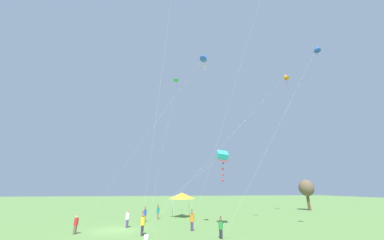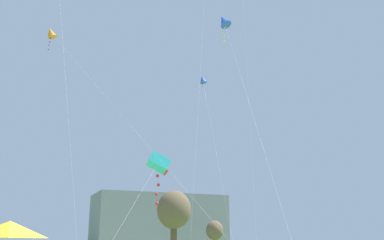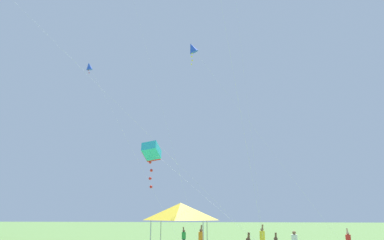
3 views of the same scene
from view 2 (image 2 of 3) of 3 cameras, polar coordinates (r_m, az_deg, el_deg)
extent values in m
cube|color=slate|center=(88.87, -4.47, -13.76)|extent=(25.87, 12.09, 11.68)
ellipsoid|color=brown|center=(77.91, 3.03, -14.48)|extent=(3.05, 3.05, 3.39)
ellipsoid|color=brown|center=(56.59, -2.42, -11.85)|extent=(4.42, 4.42, 4.92)
pyramid|color=yellow|center=(24.85, -23.18, -13.26)|extent=(2.83, 2.83, 0.88)
cylinder|color=silver|center=(33.84, -9.35, 0.63)|extent=(10.76, 23.98, 23.81)
cone|color=orange|center=(48.70, -18.31, 11.01)|extent=(1.31, 1.01, 1.37)
sphere|color=purple|center=(48.43, -18.37, 10.33)|extent=(0.15, 0.15, 0.15)
sphere|color=purple|center=(48.30, -18.44, 9.84)|extent=(0.15, 0.15, 0.15)
sphere|color=purple|center=(47.98, -18.53, 9.45)|extent=(0.15, 0.15, 0.15)
sphere|color=purple|center=(47.93, -18.58, 8.91)|extent=(0.15, 0.15, 0.15)
cylinder|color=silver|center=(33.74, 1.01, 4.61)|extent=(5.29, 8.54, 28.44)
cylinder|color=silver|center=(36.21, 3.38, -5.07)|extent=(2.13, 10.65, 18.40)
cone|color=blue|center=(43.88, 1.43, 5.44)|extent=(0.99, 0.91, 0.96)
sphere|color=red|center=(43.78, 1.41, 4.85)|extent=(0.11, 0.11, 0.11)
sphere|color=red|center=(43.56, 1.44, 4.53)|extent=(0.11, 0.11, 0.11)
cylinder|color=silver|center=(26.90, 7.14, 10.47)|extent=(0.70, 2.02, 28.53)
cylinder|color=silver|center=(23.94, 8.08, 0.81)|extent=(2.83, 12.03, 18.38)
cone|color=blue|center=(33.05, 4.26, 13.08)|extent=(1.36, 1.44, 1.31)
sphere|color=yellow|center=(32.84, 4.37, 12.20)|extent=(0.13, 0.13, 0.13)
sphere|color=yellow|center=(32.63, 4.17, 11.64)|extent=(0.13, 0.13, 0.13)
sphere|color=yellow|center=(32.44, 4.29, 11.06)|extent=(0.13, 0.13, 0.13)
sphere|color=yellow|center=(32.33, 4.27, 10.41)|extent=(0.13, 0.13, 0.13)
cylinder|color=silver|center=(24.72, -8.47, -12.24)|extent=(6.34, 9.23, 7.77)
cube|color=#2DBCD1|center=(30.47, -4.50, -5.71)|extent=(1.73, 1.47, 1.51)
cube|color=red|center=(30.40, -4.52, -6.47)|extent=(1.31, 1.33, 0.81)
sphere|color=red|center=(30.39, -4.62, -7.45)|extent=(0.23, 0.23, 0.23)
sphere|color=red|center=(30.21, -4.51, -8.63)|extent=(0.23, 0.23, 0.23)
sphere|color=red|center=(30.16, -4.74, -9.84)|extent=(0.23, 0.23, 0.23)
sphere|color=red|center=(30.03, -4.69, -11.04)|extent=(0.23, 0.23, 0.23)
cylinder|color=silver|center=(23.59, -16.59, 6.21)|extent=(2.76, 3.22, 21.95)
camera|label=1|loc=(39.72, 36.40, -10.61)|focal=20.00mm
camera|label=3|loc=(29.64, -64.95, -5.84)|focal=35.00mm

